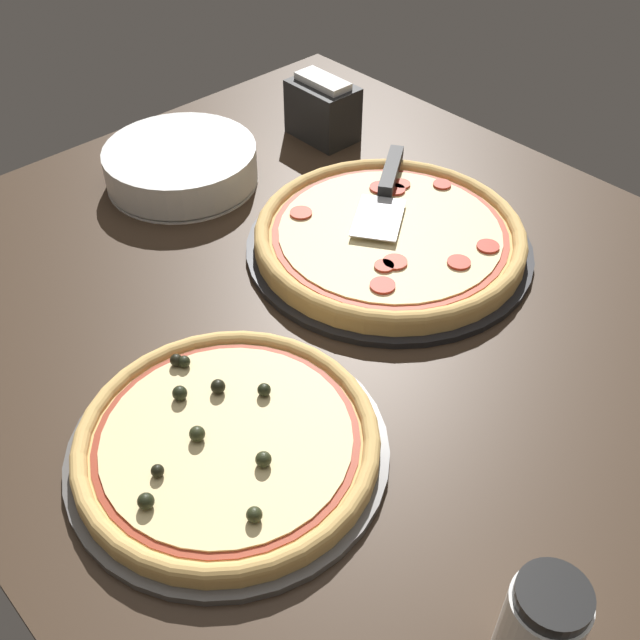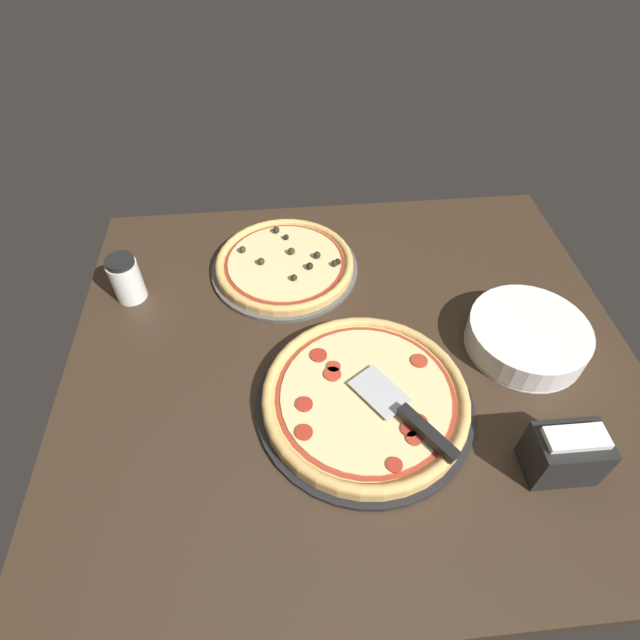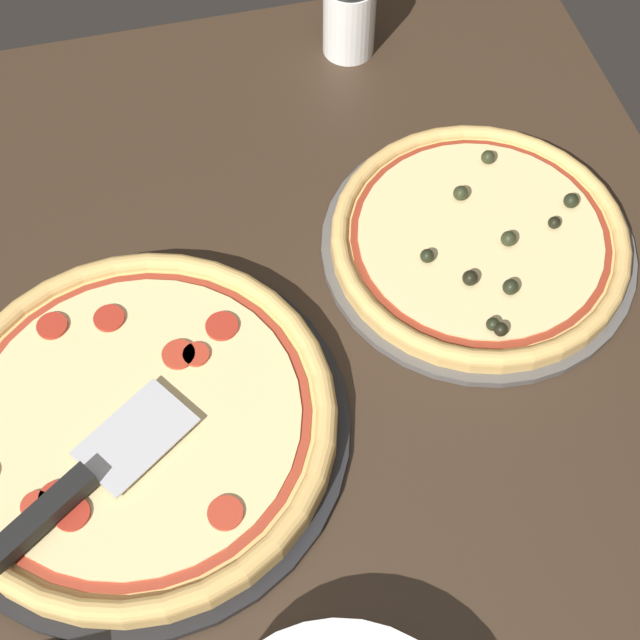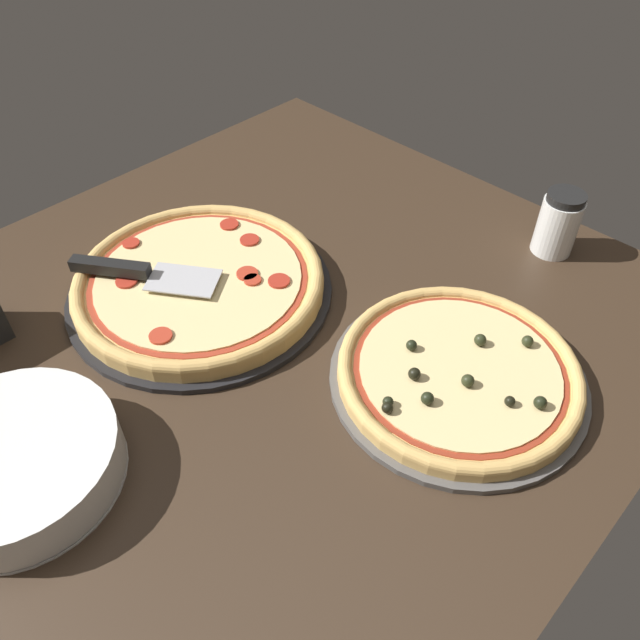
% 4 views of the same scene
% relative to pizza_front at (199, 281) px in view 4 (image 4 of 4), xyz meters
% --- Properties ---
extents(ground_plane, '(1.21, 1.08, 0.04)m').
position_rel_pizza_front_xyz_m(ground_plane, '(-0.01, 0.13, -0.04)').
color(ground_plane, '#38281C').
extents(pizza_pan_front, '(0.43, 0.43, 0.01)m').
position_rel_pizza_front_xyz_m(pizza_pan_front, '(0.00, 0.00, -0.02)').
color(pizza_pan_front, black).
rests_on(pizza_pan_front, ground_plane).
extents(pizza_front, '(0.40, 0.40, 0.03)m').
position_rel_pizza_front_xyz_m(pizza_front, '(0.00, 0.00, 0.00)').
color(pizza_front, '#DBAD60').
rests_on(pizza_front, pizza_pan_front).
extents(pizza_pan_back, '(0.36, 0.36, 0.01)m').
position_rel_pizza_front_xyz_m(pizza_pan_back, '(-0.14, 0.41, -0.02)').
color(pizza_pan_back, '#565451').
rests_on(pizza_pan_back, ground_plane).
extents(pizza_back, '(0.34, 0.34, 0.04)m').
position_rel_pizza_front_xyz_m(pizza_back, '(-0.14, 0.41, -0.00)').
color(pizza_back, '#DBAD60').
rests_on(pizza_back, pizza_pan_back).
extents(serving_spatula, '(0.17, 0.22, 0.02)m').
position_rel_pizza_front_xyz_m(serving_spatula, '(0.08, -0.08, 0.02)').
color(serving_spatula, '#B7B7BC').
rests_on(serving_spatula, pizza_front).
extents(plate_stack, '(0.25, 0.25, 0.06)m').
position_rel_pizza_front_xyz_m(plate_stack, '(0.37, 0.12, 0.00)').
color(plate_stack, white).
rests_on(plate_stack, ground_plane).
extents(parmesan_shaker, '(0.07, 0.07, 0.12)m').
position_rel_pizza_front_xyz_m(parmesan_shaker, '(-0.50, 0.35, 0.03)').
color(parmesan_shaker, white).
rests_on(parmesan_shaker, ground_plane).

